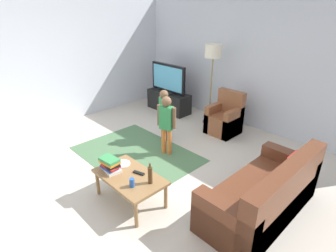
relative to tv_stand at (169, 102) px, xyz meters
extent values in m
plane|color=beige|center=(1.74, -2.30, -0.24)|extent=(7.80, 7.80, 0.00)
cube|color=silver|center=(1.74, 0.70, 1.11)|extent=(6.00, 0.12, 2.70)
cube|color=silver|center=(-1.26, -2.30, 1.11)|extent=(0.12, 6.00, 2.70)
cube|color=#4C724C|center=(1.22, -2.00, -0.24)|extent=(2.20, 1.60, 0.01)
cube|color=black|center=(0.00, 0.00, 0.01)|extent=(1.20, 0.44, 0.50)
cube|color=black|center=(0.00, -0.05, -0.14)|extent=(1.10, 0.32, 0.03)
cube|color=black|center=(0.00, -0.02, 0.27)|extent=(0.44, 0.28, 0.03)
cube|color=black|center=(0.00, -0.02, 0.63)|extent=(1.10, 0.07, 0.68)
cube|color=#59B2D8|center=(0.00, -0.06, 0.63)|extent=(1.00, 0.01, 0.58)
cube|color=brown|center=(3.55, -1.78, -0.03)|extent=(0.80, 1.80, 0.42)
cube|color=brown|center=(3.85, -1.78, 0.19)|extent=(0.20, 1.80, 0.86)
cube|color=brown|center=(3.55, -2.58, 0.06)|extent=(0.80, 0.20, 0.60)
cube|color=brown|center=(3.55, -0.98, 0.06)|extent=(0.80, 0.20, 0.60)
cube|color=#B22823|center=(3.70, -1.23, 0.32)|extent=(0.10, 0.32, 0.32)
cube|color=brown|center=(1.78, -0.10, -0.03)|extent=(0.60, 0.60, 0.42)
cube|color=brown|center=(1.78, 0.12, 0.21)|extent=(0.60, 0.16, 0.90)
cube|color=brown|center=(1.54, -0.10, 0.06)|extent=(0.12, 0.60, 0.60)
cube|color=brown|center=(2.02, -0.10, 0.06)|extent=(0.12, 0.60, 0.60)
cylinder|color=#262626|center=(1.20, 0.15, -0.23)|extent=(0.28, 0.28, 0.02)
cylinder|color=#99844C|center=(1.20, 0.15, 0.52)|extent=(0.03, 0.03, 1.50)
cylinder|color=silver|center=(1.20, 0.15, 1.40)|extent=(0.36, 0.36, 0.28)
cylinder|color=#4C4C59|center=(1.07, -1.20, -0.01)|extent=(0.08, 0.08, 0.47)
cylinder|color=#4C4C59|center=(1.18, -1.23, -0.01)|extent=(0.08, 0.08, 0.47)
cube|color=#338C4C|center=(1.13, -1.22, 0.43)|extent=(0.25, 0.19, 0.41)
sphere|color=brown|center=(1.13, -1.22, 0.72)|extent=(0.17, 0.17, 0.17)
cylinder|color=brown|center=(0.99, -1.17, 0.45)|extent=(0.06, 0.06, 0.37)
cylinder|color=brown|center=(1.26, -1.26, 0.45)|extent=(0.06, 0.06, 0.37)
cylinder|color=orange|center=(1.51, -1.59, 0.01)|extent=(0.08, 0.08, 0.50)
cylinder|color=orange|center=(1.63, -1.55, 0.01)|extent=(0.08, 0.08, 0.50)
cube|color=#338C4C|center=(1.57, -1.57, 0.47)|extent=(0.27, 0.20, 0.43)
sphere|color=brown|center=(1.57, -1.57, 0.77)|extent=(0.18, 0.18, 0.18)
cylinder|color=brown|center=(1.43, -1.62, 0.49)|extent=(0.07, 0.07, 0.39)
cylinder|color=brown|center=(1.72, -1.53, 0.49)|extent=(0.07, 0.07, 0.39)
cube|color=olive|center=(2.19, -2.86, 0.16)|extent=(1.00, 0.60, 0.04)
cylinder|color=olive|center=(1.74, -3.11, -0.05)|extent=(0.05, 0.05, 0.38)
cylinder|color=olive|center=(2.64, -3.11, -0.05)|extent=(0.05, 0.05, 0.38)
cylinder|color=olive|center=(1.74, -2.61, -0.05)|extent=(0.05, 0.05, 0.38)
cylinder|color=olive|center=(2.64, -2.61, -0.05)|extent=(0.05, 0.05, 0.38)
cube|color=white|center=(1.93, -2.97, 0.20)|extent=(0.28, 0.23, 0.04)
cube|color=#334CA5|center=(1.90, -2.97, 0.23)|extent=(0.25, 0.21, 0.03)
cube|color=red|center=(1.92, -2.97, 0.26)|extent=(0.27, 0.19, 0.03)
cube|color=black|center=(1.93, -2.97, 0.29)|extent=(0.27, 0.21, 0.04)
cube|color=orange|center=(1.93, -2.98, 0.33)|extent=(0.28, 0.21, 0.03)
cube|color=#388C4C|center=(1.92, -2.98, 0.36)|extent=(0.29, 0.20, 0.04)
cylinder|color=#4C3319|center=(2.51, -2.76, 0.29)|extent=(0.06, 0.06, 0.23)
cylinder|color=#4C3319|center=(2.51, -2.76, 0.44)|extent=(0.02, 0.02, 0.06)
cube|color=black|center=(2.24, -2.74, 0.19)|extent=(0.18, 0.10, 0.02)
cylinder|color=#2659B2|center=(2.41, -2.98, 0.24)|extent=(0.07, 0.07, 0.12)
cylinder|color=white|center=(1.89, -2.76, 0.18)|extent=(0.22, 0.22, 0.02)
cube|color=silver|center=(1.91, -2.76, 0.19)|extent=(0.13, 0.09, 0.01)
camera|label=1|loc=(4.77, -4.61, 2.31)|focal=28.98mm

